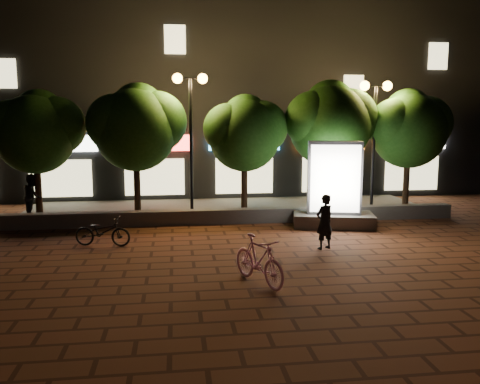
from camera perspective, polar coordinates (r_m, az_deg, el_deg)
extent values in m
plane|color=#542A1A|center=(13.52, 1.59, -7.15)|extent=(80.00, 80.00, 0.00)
cube|color=#5E5C57|center=(17.31, -0.50, -2.80)|extent=(16.00, 0.45, 0.50)
cube|color=#5E5C57|center=(19.79, -1.38, -1.99)|extent=(16.00, 5.00, 0.08)
cube|color=black|center=(25.97, -2.99, 11.49)|extent=(28.00, 8.00, 10.00)
cube|color=white|center=(22.36, -20.33, 5.31)|extent=(3.20, 0.12, 0.70)
cube|color=beige|center=(22.48, -20.13, 1.49)|extent=(2.60, 0.10, 1.60)
cube|color=#FB3D30|center=(21.83, -9.99, 5.64)|extent=(3.20, 0.12, 0.70)
cube|color=beige|center=(21.96, -9.89, 1.73)|extent=(2.60, 0.10, 1.60)
cube|color=#42C1F5|center=(22.03, 0.51, 5.79)|extent=(3.20, 0.12, 0.70)
cube|color=beige|center=(22.15, 0.51, 1.91)|extent=(2.60, 0.10, 1.60)
cube|color=orange|center=(22.93, 10.51, 5.76)|extent=(3.20, 0.12, 0.70)
cube|color=beige|center=(23.05, 10.41, 2.03)|extent=(2.60, 0.10, 1.60)
cube|color=white|center=(24.46, 19.50, 5.58)|extent=(3.20, 0.12, 0.70)
cube|color=beige|center=(24.57, 19.33, 2.09)|extent=(2.60, 0.10, 1.60)
cube|color=beige|center=(22.94, -25.70, 12.33)|extent=(0.90, 0.10, 1.20)
cube|color=beige|center=(22.05, -7.58, 17.19)|extent=(0.90, 0.10, 1.20)
cube|color=beige|center=(23.27, 13.06, 11.63)|extent=(0.90, 0.10, 1.20)
cube|color=beige|center=(25.07, 22.06, 14.45)|extent=(0.90, 0.10, 1.20)
cylinder|color=black|center=(19.06, -22.43, 0.51)|extent=(0.24, 0.24, 2.25)
sphere|color=#224F17|center=(18.91, -22.76, 6.20)|extent=(2.80, 2.80, 2.80)
sphere|color=#224F17|center=(18.93, -20.59, 7.23)|extent=(2.10, 2.10, 2.10)
sphere|color=#224F17|center=(18.94, -24.77, 6.84)|extent=(1.96, 1.96, 1.96)
sphere|color=#224F17|center=(19.22, -22.32, 8.34)|extent=(1.82, 1.82, 1.82)
cylinder|color=black|center=(18.46, -11.89, 0.87)|extent=(0.24, 0.24, 2.34)
sphere|color=#224F17|center=(18.31, -12.08, 7.07)|extent=(3.00, 3.00, 3.00)
sphere|color=#224F17|center=(18.46, -9.72, 8.08)|extent=(2.25, 2.25, 2.25)
sphere|color=#224F17|center=(18.22, -14.28, 7.78)|extent=(2.10, 2.10, 2.10)
sphere|color=#224F17|center=(18.65, -11.76, 9.41)|extent=(1.95, 1.95, 1.95)
cylinder|color=black|center=(18.59, 0.50, 0.90)|extent=(0.24, 0.24, 2.21)
sphere|color=#224F17|center=(18.44, 0.51, 6.59)|extent=(2.70, 2.70, 2.70)
sphere|color=#224F17|center=(18.74, 2.49, 7.53)|extent=(2.03, 2.03, 2.02)
sphere|color=#224F17|center=(18.21, -1.33, 7.35)|extent=(1.89, 1.89, 1.89)
sphere|color=#224F17|center=(18.79, 0.67, 8.68)|extent=(1.76, 1.76, 1.76)
cylinder|color=black|center=(19.31, 10.25, 1.38)|extent=(0.24, 0.24, 2.43)
sphere|color=#224F17|center=(19.17, 10.41, 7.53)|extent=(3.10, 3.10, 3.10)
sphere|color=#224F17|center=(19.61, 12.43, 8.36)|extent=(2.33, 2.33, 2.33)
sphere|color=#224F17|center=(18.82, 8.53, 8.32)|extent=(2.17, 2.17, 2.17)
sphere|color=#224F17|center=(19.54, 10.44, 9.81)|extent=(2.01, 2.02, 2.02)
cylinder|color=black|center=(20.52, 18.78, 1.29)|extent=(0.24, 0.24, 2.29)
sphere|color=#224F17|center=(20.38, 19.05, 6.72)|extent=(2.90, 2.90, 2.90)
sphere|color=#224F17|center=(20.89, 20.64, 7.50)|extent=(2.18, 2.17, 2.17)
sphere|color=#224F17|center=(19.96, 17.58, 7.48)|extent=(2.03, 2.03, 2.03)
sphere|color=#224F17|center=(20.74, 18.96, 8.75)|extent=(1.89, 1.88, 1.88)
cylinder|color=black|center=(18.09, -5.71, 5.09)|extent=(0.12, 0.12, 5.00)
cylinder|color=black|center=(18.11, -5.83, 13.01)|extent=(0.90, 0.08, 0.08)
sphere|color=#F9AD3E|center=(18.11, -7.29, 12.99)|extent=(0.36, 0.36, 0.36)
sphere|color=#F9AD3E|center=(18.13, -4.38, 13.02)|extent=(0.36, 0.36, 0.36)
cylinder|color=black|center=(19.61, 15.27, 4.80)|extent=(0.12, 0.12, 4.80)
cylinder|color=black|center=(19.61, 15.55, 11.81)|extent=(0.90, 0.08, 0.08)
sphere|color=#F9AD3E|center=(19.44, 14.30, 11.89)|extent=(0.36, 0.36, 0.36)
sphere|color=#F9AD3E|center=(19.79, 16.77, 11.73)|extent=(0.36, 0.36, 0.36)
cube|color=#5E5C57|center=(17.07, 10.79, -3.21)|extent=(2.92, 1.91, 0.45)
cube|color=#4C4C51|center=(16.84, 10.93, 1.65)|extent=(1.88, 1.00, 2.46)
cube|color=white|center=(16.52, 11.03, 1.51)|extent=(1.59, 0.40, 2.24)
cube|color=white|center=(17.16, 10.82, 1.78)|extent=(1.59, 0.40, 2.24)
imported|color=#F89CCA|center=(10.99, 2.20, -7.91)|extent=(1.24, 1.85, 1.09)
imported|color=black|center=(13.99, 9.80, -3.44)|extent=(0.67, 0.58, 1.56)
imported|color=black|center=(14.72, -15.70, -4.44)|extent=(1.72, 0.91, 0.86)
imported|color=black|center=(19.12, -22.98, -0.45)|extent=(0.75, 0.89, 1.62)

